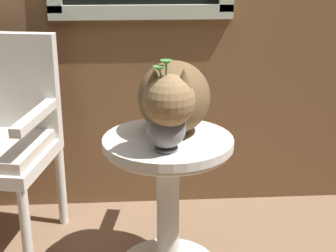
# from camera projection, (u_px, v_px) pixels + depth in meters

# --- Properties ---
(wicker_side_table) EXTENTS (0.52, 0.52, 0.62)m
(wicker_side_table) POSITION_uv_depth(u_px,v_px,m) (168.00, 184.00, 2.05)
(wicker_side_table) COLOR silver
(wicker_side_table) RESTS_ON ground_plane
(cat) EXTENTS (0.34, 0.70, 0.32)m
(cat) POSITION_uv_depth(u_px,v_px,m) (173.00, 98.00, 1.97)
(cat) COLOR brown
(cat) RESTS_ON wicker_side_table
(pewter_vase_with_ivy) EXTENTS (0.15, 0.15, 0.35)m
(pewter_vase_with_ivy) POSITION_uv_depth(u_px,v_px,m) (166.00, 124.00, 1.83)
(pewter_vase_with_ivy) COLOR slate
(pewter_vase_with_ivy) RESTS_ON wicker_side_table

